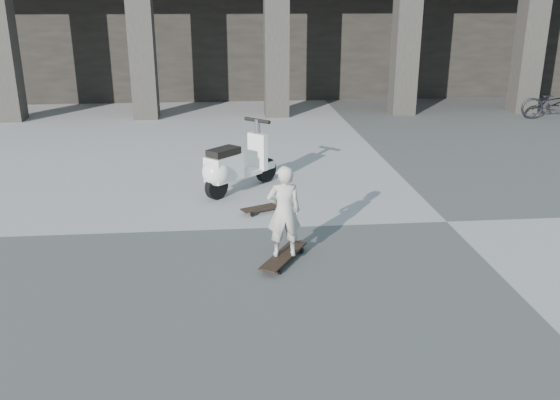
{
  "coord_description": "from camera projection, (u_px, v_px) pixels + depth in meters",
  "views": [
    {
      "loc": [
        -3.22,
        -7.91,
        3.14
      ],
      "look_at": [
        -2.54,
        -0.67,
        0.65
      ],
      "focal_mm": 38.0,
      "sensor_mm": 36.0,
      "label": 1
    }
  ],
  "objects": [
    {
      "name": "ground",
      "position": [
        447.0,
        222.0,
        8.75
      ],
      "size": [
        90.0,
        90.0,
        0.0
      ],
      "primitive_type": "plane",
      "color": "#484845",
      "rests_on": "ground"
    },
    {
      "name": "colonnade",
      "position": [
        314.0,
        1.0,
        20.74
      ],
      "size": [
        28.0,
        8.82,
        6.0
      ],
      "color": "black",
      "rests_on": "ground"
    },
    {
      "name": "longboard",
      "position": [
        284.0,
        256.0,
        7.4
      ],
      "size": [
        0.68,
        0.96,
        0.1
      ],
      "rotation": [
        0.0,
        0.0,
        1.05
      ],
      "color": "black",
      "rests_on": "ground"
    },
    {
      "name": "skateboard_spare",
      "position": [
        265.0,
        208.0,
        9.13
      ],
      "size": [
        0.79,
        0.5,
        0.09
      ],
      "rotation": [
        0.0,
        0.0,
        0.43
      ],
      "color": "black",
      "rests_on": "ground"
    },
    {
      "name": "child",
      "position": [
        284.0,
        211.0,
        7.2
      ],
      "size": [
        0.44,
        0.3,
        1.15
      ],
      "primitive_type": "imported",
      "rotation": [
        0.0,
        0.0,
        3.2
      ],
      "color": "beige",
      "rests_on": "longboard"
    },
    {
      "name": "scooter",
      "position": [
        230.0,
        167.0,
        9.83
      ],
      "size": [
        1.29,
        1.31,
        1.18
      ],
      "rotation": [
        0.0,
        0.0,
        0.8
      ],
      "color": "black",
      "rests_on": "ground"
    },
    {
      "name": "bicycle",
      "position": [
        554.0,
        103.0,
        15.98
      ],
      "size": [
        1.77,
        0.95,
        0.88
      ],
      "primitive_type": "imported",
      "rotation": [
        0.0,
        0.0,
        1.34
      ],
      "color": "black",
      "rests_on": "ground"
    }
  ]
}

